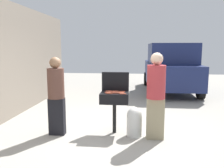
{
  "coord_description": "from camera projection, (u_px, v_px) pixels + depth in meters",
  "views": [
    {
      "loc": [
        0.48,
        -5.02,
        1.83
      ],
      "look_at": [
        -0.07,
        0.41,
        1.0
      ],
      "focal_mm": 37.73,
      "sensor_mm": 36.0,
      "label": 1
    }
  ],
  "objects": [
    {
      "name": "ground_plane",
      "position": [
        113.0,
        131.0,
        5.26
      ],
      "size": [
        24.0,
        24.0,
        0.0
      ],
      "primitive_type": "plane",
      "color": "#9E998E"
    },
    {
      "name": "house_wall_side",
      "position": [
        11.0,
        60.0,
        6.3
      ],
      "size": [
        0.24,
        8.0,
        3.03
      ],
      "primitive_type": "cube",
      "color": "gray",
      "rests_on": "ground"
    },
    {
      "name": "bbq_grill",
      "position": [
        114.0,
        99.0,
        5.05
      ],
      "size": [
        0.6,
        0.44,
        0.89
      ],
      "color": "black",
      "rests_on": "ground"
    },
    {
      "name": "grill_lid_open",
      "position": [
        115.0,
        82.0,
        5.22
      ],
      "size": [
        0.6,
        0.05,
        0.42
      ],
      "primitive_type": "cube",
      "color": "black",
      "rests_on": "bbq_grill"
    },
    {
      "name": "hot_dog_0",
      "position": [
        122.0,
        92.0,
        5.08
      ],
      "size": [
        0.13,
        0.03,
        0.03
      ],
      "primitive_type": "cylinder",
      "rotation": [
        0.0,
        1.57,
        0.04
      ],
      "color": "#B74C33",
      "rests_on": "bbq_grill"
    },
    {
      "name": "hot_dog_1",
      "position": [
        121.0,
        93.0,
        4.96
      ],
      "size": [
        0.13,
        0.04,
        0.03
      ],
      "primitive_type": "cylinder",
      "rotation": [
        0.0,
        1.57,
        0.09
      ],
      "color": "#AD4228",
      "rests_on": "bbq_grill"
    },
    {
      "name": "hot_dog_2",
      "position": [
        108.0,
        93.0,
        4.97
      ],
      "size": [
        0.13,
        0.04,
        0.03
      ],
      "primitive_type": "cylinder",
      "rotation": [
        0.0,
        1.57,
        -0.11
      ],
      "color": "#C6593D",
      "rests_on": "bbq_grill"
    },
    {
      "name": "hot_dog_3",
      "position": [
        109.0,
        93.0,
        4.89
      ],
      "size": [
        0.13,
        0.03,
        0.03
      ],
      "primitive_type": "cylinder",
      "rotation": [
        0.0,
        1.57,
        -0.02
      ],
      "color": "#B74C33",
      "rests_on": "bbq_grill"
    },
    {
      "name": "hot_dog_4",
      "position": [
        116.0,
        92.0,
        5.08
      ],
      "size": [
        0.13,
        0.04,
        0.03
      ],
      "primitive_type": "cylinder",
      "rotation": [
        0.0,
        1.57,
        0.09
      ],
      "color": "#C6593D",
      "rests_on": "bbq_grill"
    },
    {
      "name": "hot_dog_5",
      "position": [
        116.0,
        93.0,
        4.92
      ],
      "size": [
        0.13,
        0.03,
        0.03
      ],
      "primitive_type": "cylinder",
      "rotation": [
        0.0,
        1.57,
        -0.02
      ],
      "color": "#B74C33",
      "rests_on": "bbq_grill"
    },
    {
      "name": "hot_dog_6",
      "position": [
        111.0,
        92.0,
        5.03
      ],
      "size": [
        0.13,
        0.03,
        0.03
      ],
      "primitive_type": "cylinder",
      "rotation": [
        0.0,
        1.57,
        -0.03
      ],
      "color": "#B74C33",
      "rests_on": "bbq_grill"
    },
    {
      "name": "hot_dog_7",
      "position": [
        115.0,
        91.0,
        5.11
      ],
      "size": [
        0.13,
        0.04,
        0.03
      ],
      "primitive_type": "cylinder",
      "rotation": [
        0.0,
        1.57,
        0.11
      ],
      "color": "#C6593D",
      "rests_on": "bbq_grill"
    },
    {
      "name": "hot_dog_8",
      "position": [
        109.0,
        91.0,
        5.13
      ],
      "size": [
        0.13,
        0.03,
        0.03
      ],
      "primitive_type": "cylinder",
      "rotation": [
        0.0,
        1.57,
        0.05
      ],
      "color": "#C6593D",
      "rests_on": "bbq_grill"
    },
    {
      "name": "hot_dog_9",
      "position": [
        121.0,
        93.0,
        4.92
      ],
      "size": [
        0.13,
        0.03,
        0.03
      ],
      "primitive_type": "cylinder",
      "rotation": [
        0.0,
        1.57,
        -0.03
      ],
      "color": "#C6593D",
      "rests_on": "bbq_grill"
    },
    {
      "name": "hot_dog_10",
      "position": [
        123.0,
        94.0,
        4.85
      ],
      "size": [
        0.13,
        0.03,
        0.03
      ],
      "primitive_type": "cylinder",
      "rotation": [
        0.0,
        1.57,
        0.0
      ],
      "color": "#C6593D",
      "rests_on": "bbq_grill"
    },
    {
      "name": "propane_tank",
      "position": [
        134.0,
        121.0,
        4.91
      ],
      "size": [
        0.32,
        0.32,
        0.62
      ],
      "color": "silver",
      "rests_on": "ground"
    },
    {
      "name": "person_left",
      "position": [
        56.0,
        93.0,
        4.93
      ],
      "size": [
        0.35,
        0.35,
        1.65
      ],
      "rotation": [
        0.0,
        0.0,
        0.09
      ],
      "color": "black",
      "rests_on": "ground"
    },
    {
      "name": "person_right",
      "position": [
        156.0,
        93.0,
        4.69
      ],
      "size": [
        0.37,
        0.37,
        1.75
      ],
      "rotation": [
        0.0,
        0.0,
        3.34
      ],
      "color": "gray",
      "rests_on": "ground"
    },
    {
      "name": "parked_minivan",
      "position": [
        170.0,
        67.0,
        9.94
      ],
      "size": [
        2.04,
        4.41,
        2.02
      ],
      "rotation": [
        0.0,
        0.0,
        3.15
      ],
      "color": "navy",
      "rests_on": "ground"
    }
  ]
}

